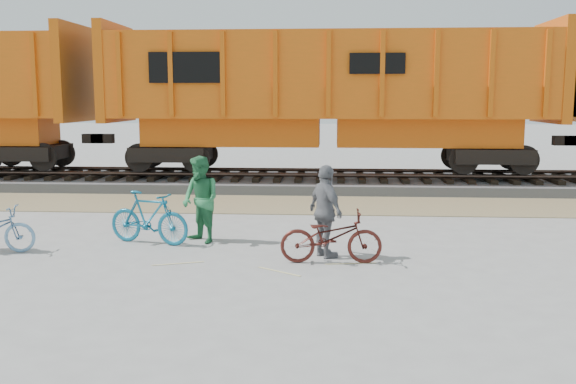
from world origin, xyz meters
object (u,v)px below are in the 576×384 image
bicycle_teal (149,218)px  person_man (201,200)px  hopper_car_center (329,93)px  person_woman (326,211)px  bicycle_maroon (331,237)px

bicycle_teal → person_man: bearing=-62.0°
hopper_car_center → person_man: (-2.47, -8.11, -2.14)m
hopper_car_center → person_woman: 9.41m
bicycle_maroon → hopper_car_center: bearing=-1.6°
bicycle_teal → person_man: person_man is taller
hopper_car_center → bicycle_teal: bearing=-112.7°
bicycle_maroon → person_man: bearing=58.5°
hopper_car_center → person_woman: hopper_car_center is taller
bicycle_maroon → person_woman: bearing=11.8°
person_man → person_woman: (2.48, -1.05, -0.02)m
person_man → hopper_car_center: bearing=116.6°
person_man → person_woman: 2.69m
hopper_car_center → bicycle_maroon: size_ratio=7.92×
person_man → person_woman: bearing=20.7°
person_woman → bicycle_teal: bearing=44.6°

